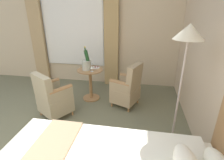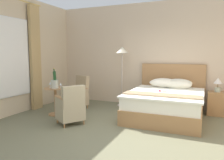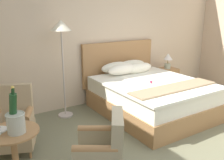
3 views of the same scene
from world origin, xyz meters
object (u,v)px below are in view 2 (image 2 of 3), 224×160
Objects in this scene: nightstand at (217,104)px; wine_glass_near_edge at (50,83)px; snack_plate at (54,87)px; side_table_round at (55,100)px; wine_glass_near_bucket at (61,84)px; bed at (166,102)px; armchair_facing_bed at (71,107)px; floor_lamp_brass at (122,56)px; armchair_by_window at (78,94)px; champagne_bucket at (55,82)px; bedside_lamp at (218,83)px.

nightstand is 4.10× the size of wine_glass_near_edge.
wine_glass_near_edge is 0.14m from snack_plate.
nightstand is 4.38m from wine_glass_near_edge.
nightstand is 0.86× the size of side_table_round.
wine_glass_near_bucket reaches higher than side_table_round.
bed is 2.47× the size of armchair_facing_bed.
floor_lamp_brass reaches higher than armchair_by_window.
nightstand is at bearing 23.57° from champagne_bucket.
side_table_round is at bearing 148.17° from armchair_facing_bed.
bed is at bearing 16.70° from snack_plate.
wine_glass_near_bucket is 0.84× the size of wine_glass_near_edge.
bed is 14.84× the size of wine_glass_near_edge.
floor_lamp_brass reaches higher than wine_glass_near_bucket.
wine_glass_near_bucket reaches higher than snack_plate.
nightstand is at bearing -0.27° from floor_lamp_brass.
champagne_bucket is at bearing 150.11° from armchair_facing_bed.
armchair_facing_bed is at bearing -32.60° from snack_plate.
side_table_round is at bearing -160.76° from bed.
floor_lamp_brass is 2.47m from armchair_facing_bed.
champagne_bucket is at bearing -159.44° from bed.
bed is at bearing 2.10° from armchair_by_window.
champagne_bucket is at bearing -98.49° from armchair_by_window.
side_table_round is 0.96m from armchair_facing_bed.
side_table_round is at bearing -157.34° from nightstand.
nightstand is 4.22m from side_table_round.
bedside_lamp is 3.83m from armchair_by_window.
wine_glass_near_edge is 0.78× the size of snack_plate.
nightstand is at bearing 22.26° from wine_glass_near_bucket.
floor_lamp_brass is at bearing 154.48° from bed.
bedside_lamp is 4.21m from champagne_bucket.
wine_glass_near_bucket reaches higher than nightstand.
snack_plate is (-2.82, -0.85, 0.34)m from bed.
bedside_lamp is at bearing 180.00° from nightstand.
champagne_bucket is at bearing -16.82° from wine_glass_near_edge.
bed is at bearing 18.46° from wine_glass_near_bucket.
champagne_bucket reaches higher than nightstand.
champagne_bucket reaches higher than bedside_lamp.
side_table_round is at bearing 121.12° from champagne_bucket.
bed is 2.53m from armchair_by_window.
armchair_by_window reaches higher than wine_glass_near_bucket.
side_table_round is 5.70× the size of wine_glass_near_bucket.
floor_lamp_brass is 1.89× the size of armchair_by_window.
armchair_by_window is at bearing 68.65° from snack_plate.
snack_plate is 1.16m from armchair_facing_bed.
armchair_facing_bed is (0.70, -0.59, -0.41)m from wine_glass_near_bucket.
armchair_by_window is (-3.72, -0.78, 0.10)m from nightstand.
snack_plate is (-1.37, -1.54, -0.82)m from floor_lamp_brass.
floor_lamp_brass is 3.49× the size of champagne_bucket.
floor_lamp_brass is (-1.46, 0.69, 1.16)m from bed.
nightstand is 0.34× the size of floor_lamp_brass.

